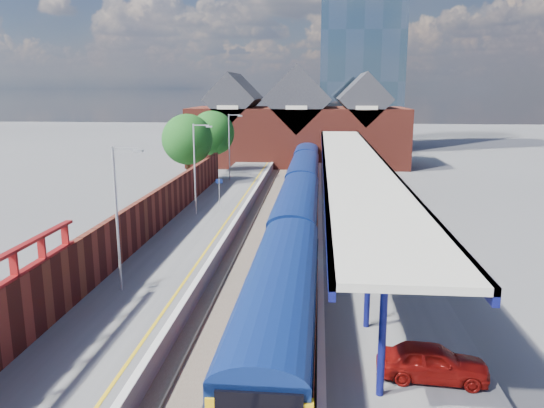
{
  "coord_description": "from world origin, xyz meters",
  "views": [
    {
      "loc": [
        2.89,
        -17.51,
        10.58
      ],
      "look_at": [
        -0.29,
        18.95,
        2.6
      ],
      "focal_mm": 35.0,
      "sensor_mm": 36.0,
      "label": 1
    }
  ],
  "objects_px": {
    "lamp_post_d": "(230,143)",
    "train": "(301,189)",
    "platform_sign": "(219,189)",
    "parked_car_silver": "(389,244)",
    "parked_car_red": "(432,362)",
    "parked_car_blue": "(392,211)",
    "lamp_post_b": "(119,210)",
    "lamp_post_c": "(196,164)",
    "parked_car_dark": "(377,240)"
  },
  "relations": [
    {
      "from": "lamp_post_d",
      "to": "train",
      "type": "bearing_deg",
      "value": -53.44
    },
    {
      "from": "platform_sign",
      "to": "parked_car_silver",
      "type": "distance_m",
      "value": 16.53
    },
    {
      "from": "parked_car_red",
      "to": "parked_car_blue",
      "type": "height_order",
      "value": "parked_car_blue"
    },
    {
      "from": "train",
      "to": "parked_car_blue",
      "type": "relative_size",
      "value": 13.77
    },
    {
      "from": "parked_car_blue",
      "to": "platform_sign",
      "type": "bearing_deg",
      "value": 66.55
    },
    {
      "from": "parked_car_red",
      "to": "parked_car_blue",
      "type": "distance_m",
      "value": 22.44
    },
    {
      "from": "lamp_post_b",
      "to": "lamp_post_d",
      "type": "height_order",
      "value": "same"
    },
    {
      "from": "lamp_post_c",
      "to": "platform_sign",
      "type": "xyz_separation_m",
      "value": [
        1.36,
        2.0,
        -2.3
      ]
    },
    {
      "from": "parked_car_dark",
      "to": "parked_car_blue",
      "type": "height_order",
      "value": "parked_car_blue"
    },
    {
      "from": "platform_sign",
      "to": "parked_car_silver",
      "type": "height_order",
      "value": "platform_sign"
    },
    {
      "from": "lamp_post_c",
      "to": "parked_car_red",
      "type": "relative_size",
      "value": 1.91
    },
    {
      "from": "platform_sign",
      "to": "parked_car_dark",
      "type": "distance_m",
      "value": 15.29
    },
    {
      "from": "train",
      "to": "lamp_post_b",
      "type": "relative_size",
      "value": 9.42
    },
    {
      "from": "parked_car_dark",
      "to": "parked_car_blue",
      "type": "relative_size",
      "value": 0.81
    },
    {
      "from": "parked_car_red",
      "to": "lamp_post_c",
      "type": "bearing_deg",
      "value": 35.09
    },
    {
      "from": "parked_car_blue",
      "to": "lamp_post_b",
      "type": "bearing_deg",
      "value": 123.43
    },
    {
      "from": "lamp_post_c",
      "to": "parked_car_blue",
      "type": "distance_m",
      "value": 15.17
    },
    {
      "from": "parked_car_red",
      "to": "lamp_post_b",
      "type": "bearing_deg",
      "value": 67.57
    },
    {
      "from": "lamp_post_c",
      "to": "lamp_post_d",
      "type": "relative_size",
      "value": 1.0
    },
    {
      "from": "lamp_post_b",
      "to": "platform_sign",
      "type": "relative_size",
      "value": 2.8
    },
    {
      "from": "train",
      "to": "lamp_post_c",
      "type": "xyz_separation_m",
      "value": [
        -7.86,
        -5.41,
        2.87
      ]
    },
    {
      "from": "parked_car_red",
      "to": "parked_car_silver",
      "type": "height_order",
      "value": "parked_car_silver"
    },
    {
      "from": "platform_sign",
      "to": "parked_car_dark",
      "type": "relative_size",
      "value": 0.64
    },
    {
      "from": "parked_car_dark",
      "to": "parked_car_silver",
      "type": "bearing_deg",
      "value": -169.52
    },
    {
      "from": "platform_sign",
      "to": "parked_car_blue",
      "type": "height_order",
      "value": "platform_sign"
    },
    {
      "from": "parked_car_silver",
      "to": "train",
      "type": "bearing_deg",
      "value": 21.54
    },
    {
      "from": "platform_sign",
      "to": "parked_car_red",
      "type": "bearing_deg",
      "value": -64.55
    },
    {
      "from": "train",
      "to": "parked_car_red",
      "type": "relative_size",
      "value": 17.95
    },
    {
      "from": "platform_sign",
      "to": "parked_car_dark",
      "type": "bearing_deg",
      "value": -40.63
    },
    {
      "from": "lamp_post_c",
      "to": "parked_car_blue",
      "type": "height_order",
      "value": "lamp_post_c"
    },
    {
      "from": "lamp_post_b",
      "to": "parked_car_red",
      "type": "height_order",
      "value": "lamp_post_b"
    },
    {
      "from": "lamp_post_d",
      "to": "parked_car_silver",
      "type": "height_order",
      "value": "lamp_post_d"
    },
    {
      "from": "parked_car_red",
      "to": "parked_car_blue",
      "type": "xyz_separation_m",
      "value": [
        1.59,
        22.38,
        0.04
      ]
    },
    {
      "from": "parked_car_blue",
      "to": "parked_car_silver",
      "type": "bearing_deg",
      "value": 158.72
    },
    {
      "from": "lamp_post_c",
      "to": "parked_car_dark",
      "type": "height_order",
      "value": "lamp_post_c"
    },
    {
      "from": "lamp_post_b",
      "to": "platform_sign",
      "type": "xyz_separation_m",
      "value": [
        1.36,
        18.0,
        -2.3
      ]
    },
    {
      "from": "lamp_post_c",
      "to": "platform_sign",
      "type": "distance_m",
      "value": 3.34
    },
    {
      "from": "platform_sign",
      "to": "parked_car_red",
      "type": "height_order",
      "value": "platform_sign"
    },
    {
      "from": "parked_car_dark",
      "to": "parked_car_blue",
      "type": "xyz_separation_m",
      "value": [
        1.86,
        7.43,
        0.1
      ]
    },
    {
      "from": "lamp_post_c",
      "to": "train",
      "type": "bearing_deg",
      "value": 34.54
    },
    {
      "from": "lamp_post_b",
      "to": "parked_car_silver",
      "type": "distance_m",
      "value": 15.51
    },
    {
      "from": "platform_sign",
      "to": "parked_car_silver",
      "type": "bearing_deg",
      "value": -42.55
    },
    {
      "from": "lamp_post_d",
      "to": "parked_car_red",
      "type": "xyz_separation_m",
      "value": [
        13.21,
        -38.89,
        -3.37
      ]
    },
    {
      "from": "lamp_post_d",
      "to": "parked_car_blue",
      "type": "bearing_deg",
      "value": -48.12
    },
    {
      "from": "lamp_post_b",
      "to": "parked_car_red",
      "type": "xyz_separation_m",
      "value": [
        13.21,
        -6.89,
        -3.37
      ]
    },
    {
      "from": "parked_car_blue",
      "to": "parked_car_red",
      "type": "bearing_deg",
      "value": 163.04
    },
    {
      "from": "train",
      "to": "lamp_post_c",
      "type": "height_order",
      "value": "lamp_post_c"
    },
    {
      "from": "lamp_post_c",
      "to": "lamp_post_d",
      "type": "bearing_deg",
      "value": 90.0
    },
    {
      "from": "parked_car_red",
      "to": "parked_car_dark",
      "type": "distance_m",
      "value": 14.96
    },
    {
      "from": "lamp_post_c",
      "to": "parked_car_blue",
      "type": "relative_size",
      "value": 1.46
    }
  ]
}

